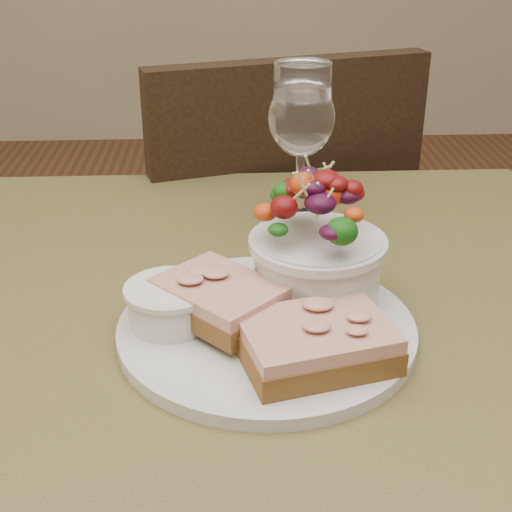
{
  "coord_description": "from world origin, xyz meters",
  "views": [
    {
      "loc": [
        -0.01,
        -0.56,
        1.1
      ],
      "look_at": [
        0.02,
        0.02,
        0.81
      ],
      "focal_mm": 50.0,
      "sensor_mm": 36.0,
      "label": 1
    }
  ],
  "objects_px": {
    "chair_far": "(253,356)",
    "sandwich_back": "(219,298)",
    "wine_glass": "(302,122)",
    "dinner_plate": "(267,329)",
    "ramekin": "(170,302)",
    "salad_bowl": "(318,240)",
    "cafe_table": "(240,412)",
    "sandwich_front": "(316,342)"
  },
  "relations": [
    {
      "from": "chair_far",
      "to": "dinner_plate",
      "type": "relative_size",
      "value": 3.41
    },
    {
      "from": "cafe_table",
      "to": "chair_far",
      "type": "distance_m",
      "value": 0.7
    },
    {
      "from": "sandwich_front",
      "to": "ramekin",
      "type": "relative_size",
      "value": 1.86
    },
    {
      "from": "dinner_plate",
      "to": "salad_bowl",
      "type": "relative_size",
      "value": 2.08
    },
    {
      "from": "chair_far",
      "to": "sandwich_front",
      "type": "xyz_separation_m",
      "value": [
        0.02,
        -0.68,
        0.48
      ]
    },
    {
      "from": "salad_bowl",
      "to": "wine_glass",
      "type": "xyz_separation_m",
      "value": [
        0.0,
        0.2,
        0.05
      ]
    },
    {
      "from": "dinner_plate",
      "to": "salad_bowl",
      "type": "bearing_deg",
      "value": 42.66
    },
    {
      "from": "dinner_plate",
      "to": "wine_glass",
      "type": "relative_size",
      "value": 1.51
    },
    {
      "from": "chair_far",
      "to": "wine_glass",
      "type": "xyz_separation_m",
      "value": [
        0.04,
        -0.38,
        0.58
      ]
    },
    {
      "from": "sandwich_back",
      "to": "wine_glass",
      "type": "bearing_deg",
      "value": 114.23
    },
    {
      "from": "dinner_plate",
      "to": "ramekin",
      "type": "xyz_separation_m",
      "value": [
        -0.08,
        0.01,
        0.03
      ]
    },
    {
      "from": "chair_far",
      "to": "sandwich_back",
      "type": "xyz_separation_m",
      "value": [
        -0.05,
        -0.62,
        0.49
      ]
    },
    {
      "from": "sandwich_back",
      "to": "dinner_plate",
      "type": "bearing_deg",
      "value": 38.39
    },
    {
      "from": "wine_glass",
      "to": "salad_bowl",
      "type": "bearing_deg",
      "value": -91.33
    },
    {
      "from": "sandwich_back",
      "to": "salad_bowl",
      "type": "height_order",
      "value": "salad_bowl"
    },
    {
      "from": "sandwich_front",
      "to": "wine_glass",
      "type": "height_order",
      "value": "wine_glass"
    },
    {
      "from": "chair_far",
      "to": "ramekin",
      "type": "xyz_separation_m",
      "value": [
        -0.1,
        -0.62,
        0.49
      ]
    },
    {
      "from": "dinner_plate",
      "to": "sandwich_back",
      "type": "xyz_separation_m",
      "value": [
        -0.04,
        0.01,
        0.03
      ]
    },
    {
      "from": "dinner_plate",
      "to": "sandwich_back",
      "type": "distance_m",
      "value": 0.05
    },
    {
      "from": "chair_far",
      "to": "sandwich_back",
      "type": "height_order",
      "value": "chair_far"
    },
    {
      "from": "sandwich_back",
      "to": "wine_glass",
      "type": "xyz_separation_m",
      "value": [
        0.09,
        0.24,
        0.09
      ]
    },
    {
      "from": "salad_bowl",
      "to": "sandwich_back",
      "type": "bearing_deg",
      "value": -156.1
    },
    {
      "from": "dinner_plate",
      "to": "sandwich_front",
      "type": "bearing_deg",
      "value": -57.49
    },
    {
      "from": "chair_far",
      "to": "salad_bowl",
      "type": "xyz_separation_m",
      "value": [
        0.04,
        -0.58,
        0.53
      ]
    },
    {
      "from": "chair_far",
      "to": "wine_glass",
      "type": "bearing_deg",
      "value": 79.67
    },
    {
      "from": "chair_far",
      "to": "ramekin",
      "type": "height_order",
      "value": "chair_far"
    },
    {
      "from": "salad_bowl",
      "to": "wine_glass",
      "type": "bearing_deg",
      "value": 88.67
    },
    {
      "from": "wine_glass",
      "to": "cafe_table",
      "type": "bearing_deg",
      "value": -108.99
    },
    {
      "from": "cafe_table",
      "to": "ramekin",
      "type": "distance_m",
      "value": 0.15
    },
    {
      "from": "dinner_plate",
      "to": "chair_far",
      "type": "bearing_deg",
      "value": 88.73
    },
    {
      "from": "sandwich_back",
      "to": "wine_glass",
      "type": "relative_size",
      "value": 0.74
    },
    {
      "from": "dinner_plate",
      "to": "sandwich_front",
      "type": "distance_m",
      "value": 0.07
    },
    {
      "from": "sandwich_back",
      "to": "cafe_table",
      "type": "bearing_deg",
      "value": 85.87
    },
    {
      "from": "cafe_table",
      "to": "sandwich_front",
      "type": "bearing_deg",
      "value": -51.65
    },
    {
      "from": "ramekin",
      "to": "wine_glass",
      "type": "height_order",
      "value": "wine_glass"
    },
    {
      "from": "cafe_table",
      "to": "sandwich_front",
      "type": "relative_size",
      "value": 5.81
    },
    {
      "from": "ramekin",
      "to": "salad_bowl",
      "type": "height_order",
      "value": "salad_bowl"
    },
    {
      "from": "dinner_plate",
      "to": "cafe_table",
      "type": "bearing_deg",
      "value": 141.12
    },
    {
      "from": "cafe_table",
      "to": "ramekin",
      "type": "xyz_separation_m",
      "value": [
        -0.06,
        -0.01,
        0.13
      ]
    },
    {
      "from": "sandwich_front",
      "to": "wine_glass",
      "type": "bearing_deg",
      "value": 71.98
    },
    {
      "from": "wine_glass",
      "to": "chair_far",
      "type": "bearing_deg",
      "value": 96.0
    },
    {
      "from": "ramekin",
      "to": "cafe_table",
      "type": "bearing_deg",
      "value": 12.57
    }
  ]
}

